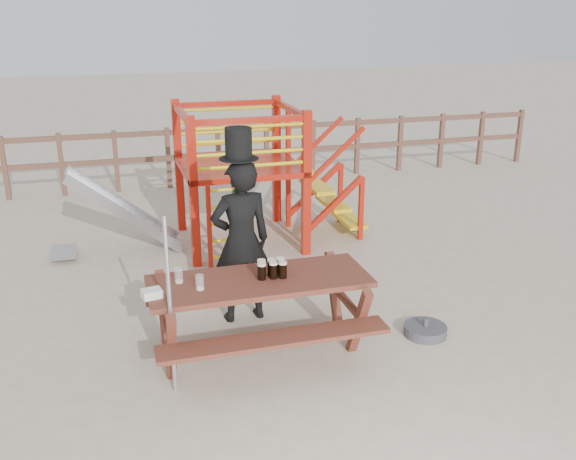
# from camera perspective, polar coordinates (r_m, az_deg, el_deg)

# --- Properties ---
(ground) EXTENTS (60.00, 60.00, 0.00)m
(ground) POSITION_cam_1_polar(r_m,az_deg,el_deg) (6.75, 0.74, -11.40)
(ground) COLOR #C4B399
(ground) RESTS_ON ground
(back_fence) EXTENTS (15.09, 0.09, 1.20)m
(back_fence) POSITION_cam_1_polar(r_m,az_deg,el_deg) (12.95, -8.41, 7.07)
(back_fence) COLOR brown
(back_fence) RESTS_ON ground
(playground_fort) EXTENTS (4.71, 1.84, 2.10)m
(playground_fort) POSITION_cam_1_polar(r_m,az_deg,el_deg) (9.61, -4.80, 4.96)
(playground_fort) COLOR #AD190B
(playground_fort) RESTS_ON ground
(picnic_table) EXTENTS (2.23, 1.54, 0.86)m
(picnic_table) POSITION_cam_1_polar(r_m,az_deg,el_deg) (6.59, -2.53, -6.87)
(picnic_table) COLOR brown
(picnic_table) RESTS_ON ground
(man_with_hat) EXTENTS (0.73, 0.51, 2.23)m
(man_with_hat) POSITION_cam_1_polar(r_m,az_deg,el_deg) (7.19, -4.21, -0.64)
(man_with_hat) COLOR black
(man_with_hat) RESTS_ON ground
(metal_pole) EXTENTS (0.04, 0.04, 1.74)m
(metal_pole) POSITION_cam_1_polar(r_m,az_deg,el_deg) (5.92, -10.44, -6.83)
(metal_pole) COLOR #B2B2B7
(metal_pole) RESTS_ON ground
(parasol_base) EXTENTS (0.47, 0.47, 0.20)m
(parasol_base) POSITION_cam_1_polar(r_m,az_deg,el_deg) (7.33, 12.10, -8.71)
(parasol_base) COLOR #3C3D42
(parasol_base) RESTS_ON ground
(paper_bag) EXTENTS (0.21, 0.17, 0.08)m
(paper_bag) POSITION_cam_1_polar(r_m,az_deg,el_deg) (6.17, -12.01, -5.54)
(paper_bag) COLOR white
(paper_bag) RESTS_ON picnic_table
(stout_pints) EXTENTS (0.31, 0.20, 0.17)m
(stout_pints) POSITION_cam_1_polar(r_m,az_deg,el_deg) (6.47, -1.44, -3.44)
(stout_pints) COLOR black
(stout_pints) RESTS_ON picnic_table
(empty_glasses) EXTENTS (0.26, 0.31, 0.15)m
(empty_glasses) POSITION_cam_1_polar(r_m,az_deg,el_deg) (6.34, -8.78, -4.36)
(empty_glasses) COLOR silver
(empty_glasses) RESTS_ON picnic_table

